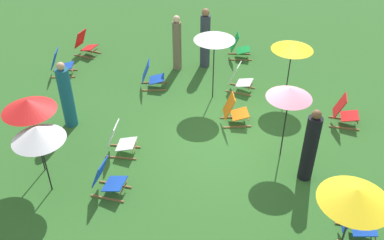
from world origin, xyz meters
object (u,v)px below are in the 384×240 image
Objects in this scene: deckchair_0 at (239,47)px; umbrella_4 at (215,36)px; deckchair_3 at (85,44)px; deckchair_8 at (357,222)px; deckchair_2 at (60,64)px; umbrella_5 at (290,93)px; deckchair_10 at (120,140)px; person_0 at (205,39)px; deckchair_7 at (344,112)px; umbrella_1 at (28,105)px; deckchair_6 at (107,179)px; person_1 at (177,44)px; person_3 at (67,97)px; deckchair_9 at (151,76)px; deckchair_4 at (239,79)px; umbrella_2 at (356,196)px; deckchair_5 at (234,111)px; umbrella_0 at (293,46)px; umbrella_3 at (38,133)px; person_2 at (310,147)px.

deckchair_0 is 3.04m from umbrella_4.
deckchair_3 is 1.03× the size of deckchair_8.
umbrella_5 is (-3.08, -6.60, 1.39)m from deckchair_2.
person_0 is at bearing -18.41° from deckchair_10.
deckchair_0 is 1.39m from person_0.
deckchair_7 is 0.41× the size of umbrella_4.
deckchair_8 is at bearing -98.86° from umbrella_1.
person_1 is at bearing 1.29° from deckchair_6.
deckchair_9 is at bearing 60.48° from person_3.
deckchair_8 is at bearing -141.90° from deckchair_4.
umbrella_1 is at bearing 146.80° from deckchair_9.
person_0 is 1.05× the size of person_3.
deckchair_9 is 4.76m from umbrella_5.
deckchair_0 is 1.00× the size of deckchair_8.
deckchair_0 is 5.25m from umbrella_5.
umbrella_2 is 1.14× the size of person_1.
deckchair_3 is 1.01× the size of deckchair_5.
deckchair_10 is at bearing 74.11° from deckchair_8.
deckchair_3 is 1.01× the size of deckchair_4.
umbrella_1 reaches higher than deckchair_8.
person_0 reaches higher than umbrella_0.
person_0 reaches higher than deckchair_4.
deckchair_5 is 3.85m from deckchair_6.
umbrella_0 is 0.90× the size of umbrella_1.
deckchair_5 is 0.48× the size of person_1.
umbrella_0 is at bearing -104.33° from deckchair_2.
umbrella_2 is (-1.40, -4.55, 1.51)m from deckchair_6.
deckchair_4 is 2.58m from deckchair_9.
deckchair_4 is 0.50× the size of umbrella_3.
umbrella_1 reaches higher than deckchair_4.
deckchair_3 is 4.09m from person_0.
deckchair_8 is at bearing -145.73° from umbrella_4.
umbrella_1 is at bearing 139.95° from deckchair_0.
deckchair_4 is at bearing 69.04° from deckchair_7.
person_3 is at bearing 3.39° from person_2.
deckchair_7 is 1.00× the size of deckchair_10.
person_0 is at bearing 60.53° from deckchair_7.
umbrella_4 is 4.11m from person_3.
umbrella_1 is (-5.70, -0.92, 1.41)m from deckchair_3.
deckchair_3 is at bearing 52.64° from deckchair_8.
umbrella_1 is at bearing 124.32° from umbrella_0.
deckchair_7 is 7.67m from umbrella_1.
deckchair_9 is (-1.80, -2.62, 0.00)m from deckchair_3.
umbrella_5 is at bearing 34.42° from deckchair_8.
umbrella_0 reaches higher than deckchair_0.
deckchair_5 and deckchair_8 have the same top height.
person_0 is (1.12, -4.35, 0.55)m from deckchair_2.
umbrella_1 is 5.52m from umbrella_5.
umbrella_1 is at bearing -174.62° from deckchair_2.
umbrella_0 is at bearing -100.47° from deckchair_9.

